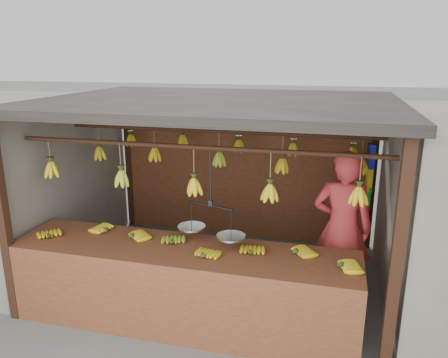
# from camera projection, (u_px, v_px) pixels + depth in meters

# --- Properties ---
(ground) EXTENTS (80.00, 80.00, 0.00)m
(ground) POSITION_uv_depth(u_px,v_px,m) (219.00, 276.00, 5.96)
(ground) COLOR #5B5B57
(stall) EXTENTS (4.30, 3.30, 2.40)m
(stall) POSITION_uv_depth(u_px,v_px,m) (225.00, 129.00, 5.72)
(stall) COLOR black
(stall) RESTS_ON ground
(counter) EXTENTS (3.79, 0.86, 0.96)m
(counter) POSITION_uv_depth(u_px,v_px,m) (178.00, 269.00, 4.64)
(counter) COLOR brown
(counter) RESTS_ON ground
(hanging_bananas) EXTENTS (3.63, 2.19, 0.36)m
(hanging_bananas) POSITION_uv_depth(u_px,v_px,m) (218.00, 161.00, 5.51)
(hanging_bananas) COLOR gold
(hanging_bananas) RESTS_ON ground
(balance_scale) EXTENTS (0.78, 0.45, 0.93)m
(balance_scale) POSITION_uv_depth(u_px,v_px,m) (211.00, 228.00, 4.67)
(balance_scale) COLOR black
(balance_scale) RESTS_ON ground
(vendor) EXTENTS (0.71, 0.48, 1.89)m
(vendor) POSITION_uv_depth(u_px,v_px,m) (342.00, 229.00, 5.12)
(vendor) COLOR #BF3333
(vendor) RESTS_ON ground
(bag_bundles) EXTENTS (0.08, 0.26, 1.25)m
(bag_bundles) POSITION_uv_depth(u_px,v_px,m) (368.00, 187.00, 6.47)
(bag_bundles) COLOR #1426BF
(bag_bundles) RESTS_ON ground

